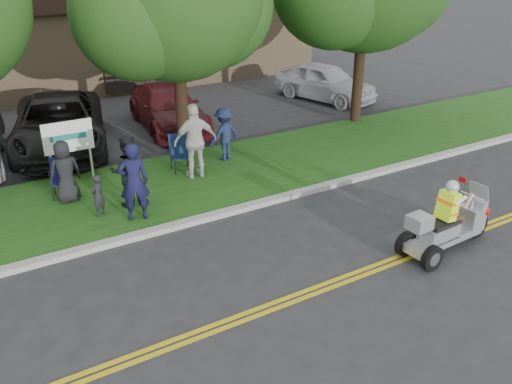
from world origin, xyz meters
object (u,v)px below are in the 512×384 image
lawn_chair_b (61,175)px  spectator_adult_mid (128,171)px  trike_scooter (447,227)px  lawn_chair_a (180,150)px  parked_car_far_right (324,82)px  spectator_adult_right (195,141)px  parked_car_right (168,108)px  parked_car_mid (59,124)px  spectator_adult_left (134,182)px

lawn_chair_b → spectator_adult_mid: size_ratio=0.56×
trike_scooter → lawn_chair_a: 7.30m
spectator_adult_mid → parked_car_far_right: (10.09, 5.60, -0.23)m
lawn_chair_b → spectator_adult_right: spectator_adult_right is taller
parked_car_right → parked_car_far_right: bearing=7.2°
spectator_adult_mid → parked_car_mid: spectator_adult_mid is taller
lawn_chair_a → parked_car_far_right: parked_car_far_right is taller
trike_scooter → spectator_adult_mid: (-4.85, 5.23, 0.41)m
lawn_chair_a → spectator_adult_right: (0.17, -0.68, 0.44)m
trike_scooter → lawn_chair_a: size_ratio=2.43×
spectator_adult_right → parked_car_far_right: 9.34m
spectator_adult_right → parked_car_mid: bearing=-56.0°
trike_scooter → parked_car_mid: (-5.26, 10.42, 0.24)m
spectator_adult_mid → parked_car_right: bearing=-100.4°
lawn_chair_a → parked_car_mid: (-2.34, 3.73, 0.12)m
lawn_chair_b → trike_scooter: bearing=-31.0°
lawn_chair_b → spectator_adult_right: bearing=5.9°
spectator_adult_left → parked_car_right: 7.11m
spectator_adult_left → parked_car_mid: spectator_adult_left is taller
lawn_chair_b → spectator_adult_right: (3.33, -0.62, 0.45)m
spectator_adult_left → trike_scooter: bearing=150.3°
parked_car_mid → spectator_adult_mid: bearing=-71.4°
lawn_chair_b → spectator_adult_mid: 1.90m
parked_car_right → parked_car_far_right: size_ratio=1.09×
lawn_chair_b → spectator_adult_left: (1.11, -2.15, 0.36)m
trike_scooter → spectator_adult_right: spectator_adult_right is taller
trike_scooter → spectator_adult_left: bearing=135.5°
lawn_chair_a → parked_car_mid: 4.41m
spectator_adult_left → spectator_adult_mid: spectator_adult_left is taller
parked_car_right → lawn_chair_b: bearing=-131.5°
lawn_chair_a → parked_car_far_right: 9.15m
lawn_chair_b → parked_car_right: (4.51, 4.08, 0.04)m
trike_scooter → spectator_adult_mid: size_ratio=1.41×
spectator_adult_left → parked_car_right: (3.39, 6.23, -0.32)m
trike_scooter → lawn_chair_a: (-2.92, 6.69, 0.11)m
spectator_adult_right → spectator_adult_left: bearing=39.0°
lawn_chair_a → lawn_chair_b: size_ratio=1.03×
parked_car_mid → parked_car_right: (3.68, 0.29, -0.11)m
trike_scooter → parked_car_right: trike_scooter is taller
spectator_adult_mid → spectator_adult_right: bearing=-139.1°
spectator_adult_left → parked_car_right: spectator_adult_left is taller
parked_car_far_right → lawn_chair_b: bearing=-174.7°
spectator_adult_right → parked_car_mid: spectator_adult_right is taller
trike_scooter → parked_car_far_right: trike_scooter is taller
trike_scooter → spectator_adult_mid: spectator_adult_mid is taller
lawn_chair_a → parked_car_right: size_ratio=0.21×
spectator_adult_mid → parked_car_far_right: bearing=-130.6°
spectator_adult_right → parked_car_far_right: bearing=-144.5°
trike_scooter → lawn_chair_b: (-6.08, 6.63, 0.09)m
spectator_adult_right → parked_car_mid: (-2.51, 4.41, -0.31)m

